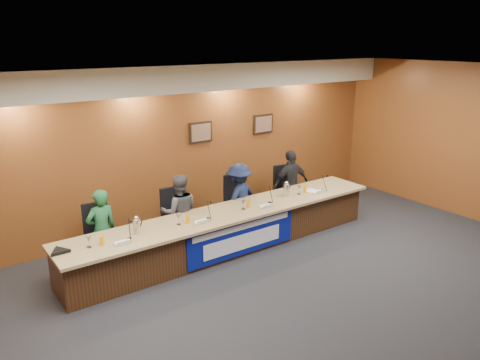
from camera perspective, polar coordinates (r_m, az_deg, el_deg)
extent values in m
plane|color=black|center=(6.96, 10.37, -15.17)|extent=(10.00, 10.00, 0.00)
cube|color=silver|center=(5.93, 12.03, 12.08)|extent=(10.00, 8.00, 0.04)
cube|color=brown|center=(9.33, -6.99, 4.04)|extent=(10.00, 0.04, 3.20)
cube|color=beige|center=(8.91, -6.51, 12.24)|extent=(10.00, 0.50, 0.50)
cube|color=#3A200F|center=(8.41, -1.34, -6.26)|extent=(6.00, 0.80, 0.70)
cube|color=#9E8353|center=(8.24, -1.16, -3.97)|extent=(6.10, 0.95, 0.05)
cube|color=navy|center=(8.09, 0.33, -7.00)|extent=(2.20, 0.02, 0.65)
cube|color=silver|center=(8.00, 0.39, -5.72)|extent=(2.00, 0.01, 0.10)
cube|color=silver|center=(8.12, 0.39, -7.55)|extent=(1.60, 0.01, 0.28)
cube|color=black|center=(9.45, -4.83, 5.82)|extent=(0.52, 0.04, 0.42)
cube|color=black|center=(10.35, 2.83, 6.83)|extent=(0.52, 0.04, 0.42)
imported|color=#19522C|center=(7.89, -16.49, -5.91)|extent=(0.53, 0.38, 1.38)
imported|color=#47484C|center=(8.41, -7.38, -3.88)|extent=(0.82, 0.74, 1.39)
imported|color=#111A38|center=(9.06, -0.12, -2.23)|extent=(0.99, 0.73, 1.38)
imported|color=black|center=(9.85, 6.21, -0.50)|extent=(0.88, 0.43, 1.45)
cube|color=black|center=(8.06, -16.61, -7.07)|extent=(0.52, 0.52, 0.08)
cube|color=black|center=(8.57, -7.65, -5.02)|extent=(0.49, 0.49, 0.08)
cube|color=black|center=(9.21, -0.49, -3.28)|extent=(0.63, 0.63, 0.08)
cube|color=black|center=(10.00, 5.78, -1.71)|extent=(0.54, 0.54, 0.08)
cube|color=white|center=(7.11, -13.94, -7.41)|extent=(0.24, 0.08, 0.10)
cylinder|color=black|center=(7.30, -13.34, -6.99)|extent=(0.07, 0.07, 0.02)
cylinder|color=#F89900|center=(7.18, -16.49, -7.11)|extent=(0.06, 0.06, 0.15)
cylinder|color=silver|center=(7.16, -17.96, -7.18)|extent=(0.08, 0.08, 0.18)
cube|color=white|center=(7.67, -4.52, -5.07)|extent=(0.24, 0.08, 0.10)
cylinder|color=black|center=(7.89, -3.93, -4.70)|extent=(0.07, 0.07, 0.02)
cylinder|color=#F89900|center=(7.73, -6.43, -4.73)|extent=(0.06, 0.06, 0.15)
cylinder|color=silver|center=(7.68, -7.50, -4.80)|extent=(0.08, 0.08, 0.18)
cube|color=white|center=(8.36, 3.39, -3.17)|extent=(0.24, 0.08, 0.10)
cylinder|color=black|center=(8.63, 3.64, -2.76)|extent=(0.07, 0.07, 0.02)
cylinder|color=#F89900|center=(8.38, 1.03, -2.87)|extent=(0.06, 0.06, 0.15)
cylinder|color=silver|center=(8.27, 0.41, -3.01)|extent=(0.08, 0.08, 0.18)
cube|color=white|center=(9.23, 9.69, -1.42)|extent=(0.24, 0.08, 0.10)
cylinder|color=black|center=(9.45, 10.04, -1.23)|extent=(0.07, 0.07, 0.02)
cylinder|color=#F89900|center=(9.23, 7.91, -1.14)|extent=(0.06, 0.06, 0.15)
cylinder|color=silver|center=(9.13, 7.21, -1.20)|extent=(0.08, 0.08, 0.18)
cylinder|color=silver|center=(7.43, -12.48, -5.58)|extent=(0.11, 0.11, 0.24)
cylinder|color=silver|center=(8.98, 5.66, -1.26)|extent=(0.11, 0.11, 0.24)
cylinder|color=black|center=(7.16, -21.15, -8.10)|extent=(0.32, 0.32, 0.05)
cube|color=white|center=(9.39, 8.83, -1.32)|extent=(0.26, 0.33, 0.01)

